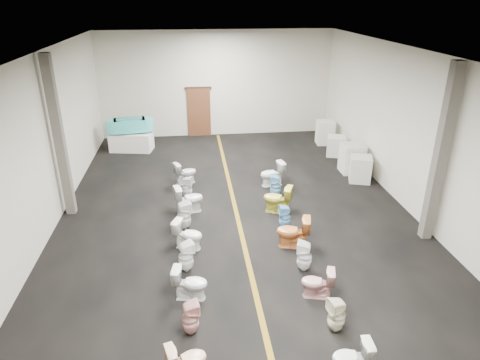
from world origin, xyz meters
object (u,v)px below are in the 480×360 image
(toilet_left_9, at_px, (187,187))
(toilet_right_1, at_px, (352,358))
(toilet_left_2, at_px, (187,360))
(toilet_right_7, at_px, (277,199))
(appliance_crate_c, at_px, (336,146))
(toilet_right_2, at_px, (337,315))
(toilet_right_3, at_px, (317,283))
(toilet_right_8, at_px, (276,186))
(toilet_right_6, at_px, (285,217))
(toilet_left_7, at_px, (184,215))
(toilet_left_5, at_px, (186,257))
(appliance_crate_b, at_px, (352,158))
(appliance_crate_a, at_px, (360,169))
(toilet_left_4, at_px, (190,283))
(toilet_right_5, at_px, (293,232))
(appliance_crate_d, at_px, (325,132))
(display_table, at_px, (132,142))
(toilet_left_10, at_px, (185,173))
(bathtub, at_px, (130,125))
(toilet_left_3, at_px, (190,318))
(toilet_left_8, at_px, (189,199))
(toilet_left_6, at_px, (188,235))
(toilet_right_9, at_px, (272,174))
(toilet_right_4, at_px, (304,256))

(toilet_left_9, relative_size, toilet_right_1, 1.04)
(toilet_left_2, distance_m, toilet_right_7, 6.15)
(appliance_crate_c, xyz_separation_m, toilet_right_2, (-3.07, -9.24, -0.02))
(toilet_right_3, relative_size, toilet_right_8, 0.92)
(toilet_right_6, bearing_deg, toilet_left_2, -30.76)
(toilet_left_2, distance_m, toilet_left_7, 4.91)
(toilet_right_1, bearing_deg, toilet_left_5, -137.91)
(toilet_left_7, xyz_separation_m, toilet_right_6, (2.69, -0.31, -0.06))
(toilet_right_1, bearing_deg, appliance_crate_b, 161.98)
(toilet_right_1, bearing_deg, appliance_crate_a, 160.03)
(toilet_left_7, xyz_separation_m, toilet_right_2, (2.82, -4.19, -0.04))
(toilet_left_4, bearing_deg, appliance_crate_a, -36.49)
(toilet_left_2, xyz_separation_m, toilet_right_2, (2.78, 0.72, 0.02))
(toilet_left_7, xyz_separation_m, toilet_right_3, (2.75, -3.19, -0.06))
(appliance_crate_b, xyz_separation_m, toilet_right_5, (-3.20, -4.57, -0.09))
(appliance_crate_a, height_order, appliance_crate_d, appliance_crate_d)
(display_table, distance_m, toilet_left_10, 4.17)
(toilet_right_8, bearing_deg, bathtub, -120.30)
(toilet_left_3, relative_size, toilet_left_10, 0.93)
(toilet_left_8, height_order, toilet_right_6, toilet_left_8)
(appliance_crate_b, relative_size, toilet_left_4, 1.40)
(toilet_left_10, bearing_deg, toilet_left_5, 157.00)
(toilet_right_1, distance_m, toilet_right_6, 4.87)
(toilet_right_8, bearing_deg, toilet_left_7, -44.89)
(toilet_right_8, bearing_deg, toilet_left_5, -22.87)
(appliance_crate_c, relative_size, toilet_left_3, 1.08)
(appliance_crate_a, relative_size, toilet_left_8, 1.05)
(appliance_crate_d, relative_size, toilet_left_6, 1.32)
(display_table, bearing_deg, bathtub, 0.00)
(toilet_left_10, bearing_deg, toilet_right_9, -123.01)
(toilet_left_9, bearing_deg, toilet_right_2, -136.75)
(appliance_crate_a, xyz_separation_m, toilet_right_7, (-3.22, -1.88, -0.02))
(toilet_left_5, height_order, toilet_right_1, toilet_left_5)
(toilet_right_1, height_order, toilet_right_8, toilet_right_8)
(display_table, relative_size, toilet_left_8, 1.98)
(toilet_right_9, bearing_deg, toilet_left_8, -72.84)
(toilet_left_3, bearing_deg, toilet_left_9, -12.53)
(toilet_left_6, bearing_deg, toilet_right_4, -92.59)
(toilet_left_4, height_order, toilet_left_8, toilet_left_8)
(appliance_crate_d, distance_m, toilet_right_4, 9.29)
(toilet_left_6, relative_size, toilet_right_8, 1.00)
(toilet_left_2, height_order, toilet_left_5, toilet_left_5)
(toilet_right_4, relative_size, toilet_right_7, 0.90)
(toilet_left_4, xyz_separation_m, toilet_left_10, (-0.08, 5.94, 0.01))
(toilet_right_6, bearing_deg, appliance_crate_d, 153.90)
(bathtub, xyz_separation_m, toilet_left_6, (2.21, -7.58, -0.70))
(toilet_left_4, relative_size, toilet_left_7, 0.90)
(bathtub, height_order, toilet_right_2, bathtub)
(toilet_right_3, height_order, toilet_right_6, toilet_right_6)
(appliance_crate_b, relative_size, toilet_left_5, 1.36)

